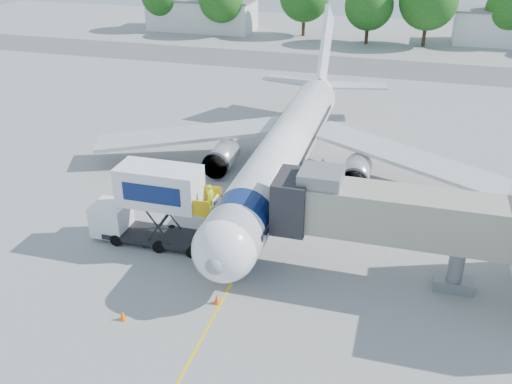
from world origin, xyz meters
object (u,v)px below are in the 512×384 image
(catering_hiloader, at_px, (152,205))
(jet_bridge, at_px, (380,213))
(ground_tug, at_px, (111,380))
(aircraft, at_px, (286,148))

(catering_hiloader, bearing_deg, jet_bridge, 0.01)
(catering_hiloader, xyz_separation_m, ground_tug, (3.66, -12.43, -1.97))
(aircraft, xyz_separation_m, ground_tug, (-2.62, -23.56, -2.16))
(aircraft, relative_size, jet_bridge, 2.71)
(aircraft, distance_m, ground_tug, 23.80)
(aircraft, xyz_separation_m, catering_hiloader, (-6.27, -11.12, -0.19))
(catering_hiloader, relative_size, ground_tug, 2.01)
(jet_bridge, distance_m, ground_tug, 16.73)
(catering_hiloader, height_order, ground_tug, catering_hiloader)
(catering_hiloader, distance_m, ground_tug, 13.11)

